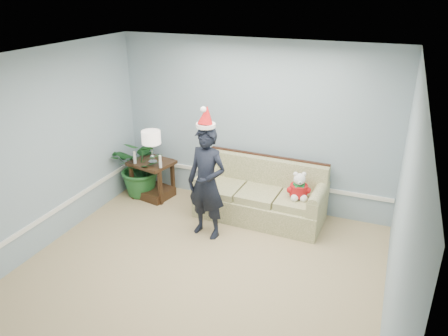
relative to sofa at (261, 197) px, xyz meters
name	(u,v)px	position (x,y,z in m)	size (l,w,h in m)	color
room_shell	(181,190)	(-0.29, -2.09, 1.02)	(4.54, 5.04, 2.74)	tan
wainscot_trim	(149,199)	(-1.47, -0.91, 0.12)	(4.49, 4.99, 0.06)	white
sofa	(261,197)	(0.00, 0.00, 0.00)	(1.99, 0.90, 0.92)	#51602D
side_table	(153,183)	(-1.94, -0.03, -0.07)	(0.78, 0.69, 0.65)	#341F13
table_lamp	(151,139)	(-1.88, -0.07, 0.75)	(0.31, 0.31, 0.56)	silver
candle_pair	(147,160)	(-1.91, -0.20, 0.42)	(0.54, 0.05, 0.21)	silver
houseplant	(142,166)	(-2.13, -0.03, 0.20)	(0.96, 0.83, 1.06)	#1F5827
man	(207,183)	(-0.56, -0.81, 0.51)	(0.61, 0.40, 1.66)	black
santa_hat	(206,117)	(-0.56, -0.79, 1.46)	(0.27, 0.31, 0.31)	white
teddy_bear	(299,189)	(0.61, -0.11, 0.31)	(0.33, 0.33, 0.43)	white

